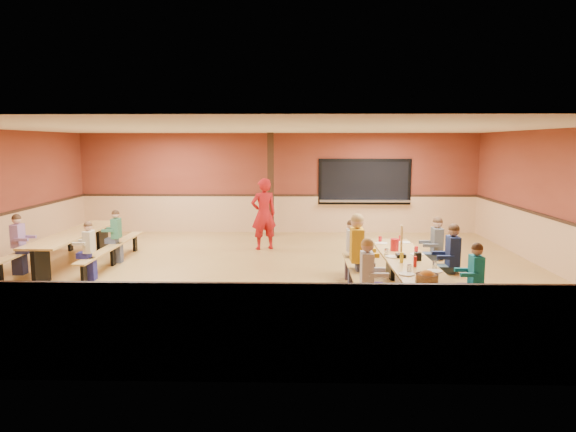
{
  "coord_description": "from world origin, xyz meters",
  "views": [
    {
      "loc": [
        0.64,
        -10.5,
        2.69
      ],
      "look_at": [
        0.39,
        0.38,
        1.15
      ],
      "focal_mm": 32.0,
      "sensor_mm": 36.0,
      "label": 1
    }
  ],
  "objects": [
    {
      "name": "seated_child_white_left",
      "position": [
        1.66,
        -2.91,
        0.63
      ],
      "size": [
        0.39,
        0.32,
        1.26
      ],
      "primitive_type": null,
      "color": "silver",
      "rests_on": "ground"
    },
    {
      "name": "seated_child_purple_sec",
      "position": [
        -5.16,
        -0.24,
        0.62
      ],
      "size": [
        0.38,
        0.31,
        1.24
      ],
      "primitive_type": null,
      "color": "#896293",
      "rests_on": "ground"
    },
    {
      "name": "room_envelope",
      "position": [
        0.0,
        0.0,
        0.69
      ],
      "size": [
        12.04,
        10.04,
        3.02
      ],
      "color": "brown",
      "rests_on": "ground"
    },
    {
      "name": "cafeteria_table_second",
      "position": [
        -4.33,
        0.57,
        0.53
      ],
      "size": [
        1.91,
        3.7,
        0.74
      ],
      "color": "tan",
      "rests_on": "ground"
    },
    {
      "name": "seated_child_tan_sec",
      "position": [
        -3.51,
        -0.67,
        0.58
      ],
      "size": [
        0.34,
        0.28,
        1.16
      ],
      "primitive_type": null,
      "color": "#BCB499",
      "rests_on": "ground"
    },
    {
      "name": "punch_pitcher",
      "position": [
        2.39,
        -1.22,
        0.85
      ],
      "size": [
        0.16,
        0.16,
        0.22
      ],
      "primitive_type": "cylinder",
      "color": "red",
      "rests_on": "cafeteria_table_main"
    },
    {
      "name": "place_settings",
      "position": [
        2.49,
        -1.86,
        0.8
      ],
      "size": [
        0.65,
        3.3,
        0.11
      ],
      "primitive_type": null,
      "color": "beige",
      "rests_on": "cafeteria_table_main"
    },
    {
      "name": "condiment_mustard",
      "position": [
        2.33,
        -2.17,
        0.82
      ],
      "size": [
        0.06,
        0.06,
        0.17
      ],
      "primitive_type": "cylinder",
      "color": "yellow",
      "rests_on": "cafeteria_table_main"
    },
    {
      "name": "seated_child_green_sec",
      "position": [
        -3.51,
        0.85,
        0.59
      ],
      "size": [
        0.36,
        0.29,
        1.19
      ],
      "primitive_type": null,
      "color": "#316B4D",
      "rests_on": "ground"
    },
    {
      "name": "chip_bowl",
      "position": [
        2.45,
        -3.38,
        0.81
      ],
      "size": [
        0.32,
        0.32,
        0.15
      ],
      "primitive_type": null,
      "color": "orange",
      "rests_on": "cafeteria_table_main"
    },
    {
      "name": "table_paddle",
      "position": [
        2.4,
        -1.78,
        0.88
      ],
      "size": [
        0.16,
        0.16,
        0.56
      ],
      "color": "black",
      "rests_on": "cafeteria_table_main"
    },
    {
      "name": "condiment_ketchup",
      "position": [
        2.49,
        -2.46,
        0.82
      ],
      "size": [
        0.06,
        0.06,
        0.17
      ],
      "primitive_type": "cylinder",
      "color": "#B2140F",
      "rests_on": "cafeteria_table_main"
    },
    {
      "name": "cafeteria_table_main",
      "position": [
        2.49,
        -1.86,
        0.53
      ],
      "size": [
        1.91,
        3.7,
        0.74
      ],
      "color": "tan",
      "rests_on": "ground"
    },
    {
      "name": "kitchen_pass_through",
      "position": [
        2.6,
        4.96,
        1.49
      ],
      "size": [
        2.78,
        0.28,
        1.38
      ],
      "color": "black",
      "rests_on": "ground"
    },
    {
      "name": "structural_post",
      "position": [
        -0.2,
        4.4,
        1.5
      ],
      "size": [
        0.18,
        0.18,
        3.0
      ],
      "primitive_type": "cube",
      "color": "black",
      "rests_on": "ground"
    },
    {
      "name": "seated_child_teal_right",
      "position": [
        3.31,
        -2.88,
        0.6
      ],
      "size": [
        0.36,
        0.3,
        1.19
      ],
      "primitive_type": null,
      "color": "#127487",
      "rests_on": "ground"
    },
    {
      "name": "napkin_dispenser",
      "position": [
        2.64,
        -1.98,
        0.8
      ],
      "size": [
        0.1,
        0.14,
        0.13
      ],
      "primitive_type": "cube",
      "color": "black",
      "rests_on": "cafeteria_table_main"
    },
    {
      "name": "seated_child_char_right",
      "position": [
        3.31,
        -0.66,
        0.63
      ],
      "size": [
        0.4,
        0.32,
        1.26
      ],
      "primitive_type": null,
      "color": "#4E5358",
      "rests_on": "ground"
    },
    {
      "name": "seated_child_navy_right",
      "position": [
        3.31,
        -1.69,
        0.65
      ],
      "size": [
        0.41,
        0.34,
        1.29
      ],
      "primitive_type": null,
      "color": "#16224D",
      "rests_on": "ground"
    },
    {
      "name": "seated_adult_yellow",
      "position": [
        1.66,
        -1.53,
        0.72
      ],
      "size": [
        0.48,
        0.39,
        1.44
      ],
      "primitive_type": null,
      "color": "gold",
      "rests_on": "ground"
    },
    {
      "name": "seated_child_grey_left",
      "position": [
        1.66,
        -0.46,
        0.59
      ],
      "size": [
        0.35,
        0.29,
        1.18
      ],
      "primitive_type": null,
      "color": "#B0B0B0",
      "rests_on": "ground"
    },
    {
      "name": "ground",
      "position": [
        0.0,
        0.0,
        0.0
      ],
      "size": [
        12.0,
        12.0,
        0.0
      ],
      "primitive_type": "plane",
      "color": "olive",
      "rests_on": "ground"
    },
    {
      "name": "standing_woman",
      "position": [
        -0.27,
        2.41,
        0.91
      ],
      "size": [
        0.78,
        0.66,
        1.82
      ],
      "primitive_type": "imported",
      "rotation": [
        0.0,
        0.0,
        3.54
      ],
      "color": "#A51215",
      "rests_on": "ground"
    }
  ]
}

